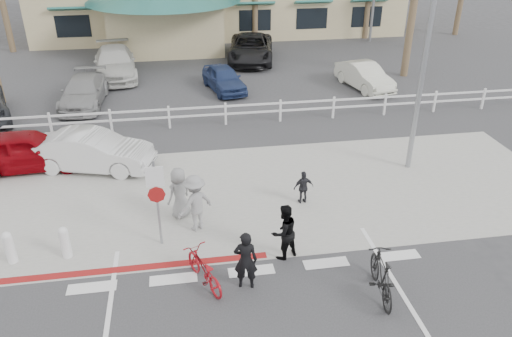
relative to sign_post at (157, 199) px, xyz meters
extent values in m
plane|color=#333335|center=(2.30, -2.20, -1.45)|extent=(140.00, 140.00, 0.00)
cube|color=gray|center=(2.30, 2.30, -1.44)|extent=(22.00, 7.00, 0.01)
cube|color=#333335|center=(2.30, 6.30, -1.45)|extent=(40.00, 5.00, 0.01)
cube|color=#333335|center=(2.30, 15.80, -1.45)|extent=(50.00, 16.00, 0.01)
cube|color=maroon|center=(-0.70, -1.00, -1.44)|extent=(7.00, 0.25, 0.02)
imported|color=maroon|center=(1.07, -1.89, -0.99)|extent=(1.25, 1.83, 0.91)
imported|color=black|center=(2.08, -2.13, -0.65)|extent=(0.64, 0.48, 1.60)
imported|color=black|center=(5.25, -2.93, -0.88)|extent=(0.77, 1.94, 1.14)
imported|color=black|center=(3.25, -1.11, -0.66)|extent=(0.95, 0.87, 1.59)
imported|color=gray|center=(1.01, 0.58, -0.58)|extent=(1.30, 1.16, 1.75)
imported|color=black|center=(4.44, 1.51, -0.89)|extent=(0.68, 0.35, 1.11)
imported|color=gray|center=(0.58, 1.36, -0.64)|extent=(0.93, 0.90, 1.61)
imported|color=silver|center=(-2.40, 4.97, -0.75)|extent=(4.51, 2.61, 1.41)
imported|color=#790209|center=(-4.69, 5.38, -0.73)|extent=(4.32, 1.95, 1.44)
imported|color=gray|center=(-3.65, 11.82, -0.80)|extent=(2.04, 4.57, 1.30)
imported|color=navy|center=(3.10, 12.88, -0.82)|extent=(2.28, 3.94, 1.26)
imported|color=silver|center=(10.30, 12.07, -0.80)|extent=(2.19, 4.15, 1.30)
imported|color=beige|center=(-2.57, 16.18, -0.67)|extent=(2.77, 5.58, 1.56)
imported|color=black|center=(5.30, 18.15, -0.67)|extent=(3.56, 5.98, 1.56)
camera|label=1|loc=(0.79, -11.68, 6.92)|focal=35.00mm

